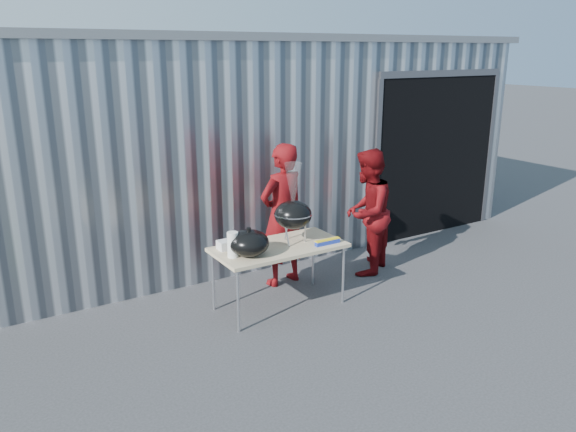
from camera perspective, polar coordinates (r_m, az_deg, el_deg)
ground at (r=6.38m, az=4.09°, el=-10.48°), size 80.00×80.00×0.00m
building at (r=10.22m, az=-6.71°, el=8.78°), size 8.20×6.20×3.10m
folding_table at (r=6.41m, az=-0.93°, el=-3.38°), size 1.50×0.75×0.75m
kettle_grill at (r=6.38m, az=0.52°, el=0.85°), size 0.44×0.44×0.94m
grill_lid at (r=6.07m, az=-3.98°, el=-2.75°), size 0.44×0.44×0.32m
paper_towels at (r=6.04m, az=-5.63°, el=-2.92°), size 0.12×0.12×0.28m
white_tub at (r=6.32m, az=-6.23°, el=-2.92°), size 0.20×0.15×0.10m
foil_box at (r=6.45m, az=4.03°, el=-2.63°), size 0.32×0.06×0.06m
person_cook at (r=7.02m, az=-0.59°, el=0.09°), size 0.73×0.54×1.81m
person_bystander at (r=7.47m, az=8.03°, el=0.38°), size 1.03×0.98×1.68m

